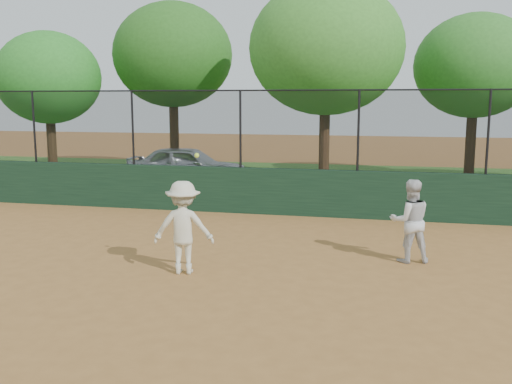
% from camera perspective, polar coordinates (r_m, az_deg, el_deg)
% --- Properties ---
extents(ground, '(80.00, 80.00, 0.00)m').
position_cam_1_polar(ground, '(9.35, -7.97, -9.22)').
color(ground, '#996531').
rests_on(ground, ground).
extents(back_wall, '(26.00, 0.20, 1.20)m').
position_cam_1_polar(back_wall, '(14.81, 0.33, 0.11)').
color(back_wall, '#17331F').
rests_on(back_wall, ground).
extents(grass_strip, '(36.00, 12.00, 0.01)m').
position_cam_1_polar(grass_strip, '(20.73, 4.01, 1.02)').
color(grass_strip, '#2B581B').
rests_on(grass_strip, ground).
extents(parked_car, '(4.24, 2.04, 1.40)m').
position_cam_1_polar(parked_car, '(19.71, -6.88, 2.59)').
color(parked_car, '#A7ACB1').
rests_on(parked_car, ground).
extents(player_second, '(0.86, 0.75, 1.53)m').
position_cam_1_polar(player_second, '(10.75, 15.15, -2.80)').
color(player_second, silver).
rests_on(player_second, ground).
extents(player_main, '(1.12, 0.78, 2.09)m').
position_cam_1_polar(player_main, '(9.78, -7.27, -3.53)').
color(player_main, beige).
rests_on(player_main, ground).
extents(fence_assembly, '(26.00, 0.06, 2.00)m').
position_cam_1_polar(fence_assembly, '(14.65, 0.22, 6.44)').
color(fence_assembly, black).
rests_on(fence_assembly, back_wall).
extents(tree_0, '(3.96, 3.60, 5.47)m').
position_cam_1_polar(tree_0, '(22.96, -20.08, 10.65)').
color(tree_0, '#402A16').
rests_on(tree_0, ground).
extents(tree_1, '(4.64, 4.22, 6.66)m').
position_cam_1_polar(tree_1, '(22.81, -8.35, 13.38)').
color(tree_1, '#462C18').
rests_on(tree_1, ground).
extents(tree_2, '(5.10, 4.64, 6.83)m').
position_cam_1_polar(tree_2, '(19.43, 7.02, 14.08)').
color(tree_2, '#4A2D1A').
rests_on(tree_2, ground).
extents(tree_3, '(4.20, 3.81, 5.93)m').
position_cam_1_polar(tree_3, '(21.72, 21.06, 11.65)').
color(tree_3, '#392213').
rests_on(tree_3, ground).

